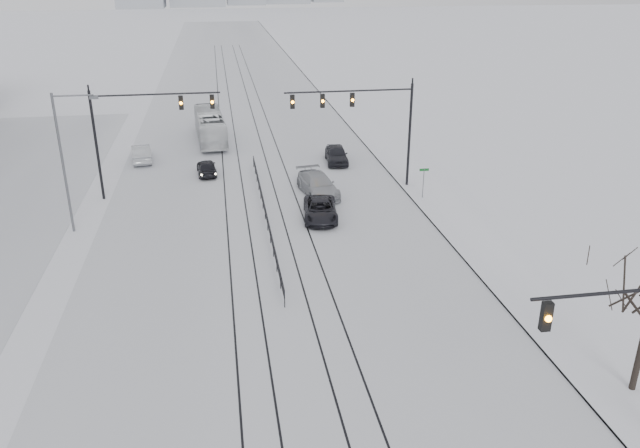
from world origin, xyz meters
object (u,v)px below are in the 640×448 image
at_px(sedan_nb_front, 320,210).
at_px(box_truck, 210,127).
at_px(sedan_sb_inner, 207,167).
at_px(sedan_nb_right, 318,185).
at_px(sedan_sb_outer, 141,153).
at_px(sedan_nb_far, 336,155).

distance_m(sedan_nb_front, box_truck, 22.94).
xyz_separation_m(sedan_sb_inner, sedan_nb_front, (7.67, -11.06, 0.03)).
bearing_deg(sedan_nb_right, sedan_nb_front, -106.32).
bearing_deg(box_truck, sedan_sb_outer, 40.40).
relative_size(sedan_sb_outer, sedan_nb_front, 0.95).
bearing_deg(box_truck, sedan_nb_far, 135.74).
bearing_deg(sedan_nb_right, sedan_nb_far, 60.46).
bearing_deg(box_truck, sedan_sb_inner, 83.95).
relative_size(sedan_sb_outer, sedan_nb_far, 1.03).
distance_m(sedan_nb_right, sedan_nb_far, 8.33).
height_order(sedan_nb_right, sedan_nb_far, sedan_nb_right).
bearing_deg(sedan_sb_inner, box_truck, -96.36).
relative_size(sedan_nb_front, sedan_nb_far, 1.08).
xyz_separation_m(sedan_nb_front, sedan_nb_far, (3.51, 12.60, 0.09)).
bearing_deg(sedan_nb_right, sedan_sb_inner, 133.76).
xyz_separation_m(sedan_sb_outer, box_truck, (6.02, 5.92, 0.71)).
distance_m(sedan_nb_front, sedan_nb_far, 13.08).
relative_size(sedan_sb_inner, sedan_sb_outer, 0.82).
bearing_deg(sedan_sb_outer, sedan_nb_far, 161.80).
bearing_deg(sedan_nb_far, sedan_sb_inner, -167.71).
distance_m(sedan_sb_outer, sedan_nb_right, 17.76).
bearing_deg(sedan_nb_far, sedan_nb_right, -105.98).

